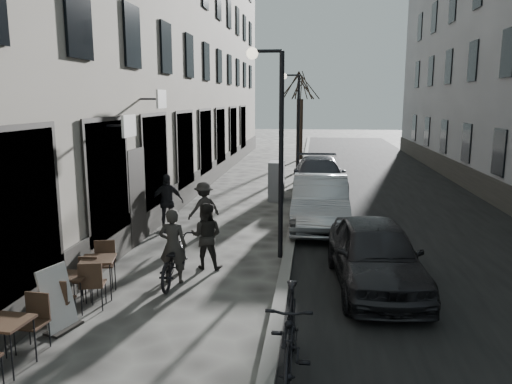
% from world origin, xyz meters
% --- Properties ---
extents(road, '(7.30, 60.00, 0.00)m').
position_xyz_m(road, '(3.85, 16.00, 0.00)').
color(road, black).
rests_on(road, ground).
extents(kerb, '(0.25, 60.00, 0.12)m').
position_xyz_m(kerb, '(0.20, 16.00, 0.06)').
color(kerb, slate).
rests_on(kerb, ground).
extents(building_left, '(4.00, 35.00, 16.00)m').
position_xyz_m(building_left, '(-6.00, 16.50, 8.00)').
color(building_left, gray).
rests_on(building_left, ground).
extents(streetlamp_near, '(0.90, 0.28, 5.09)m').
position_xyz_m(streetlamp_near, '(-0.17, 6.00, 3.16)').
color(streetlamp_near, black).
rests_on(streetlamp_near, ground).
extents(streetlamp_far, '(0.90, 0.28, 5.09)m').
position_xyz_m(streetlamp_far, '(-0.17, 18.00, 3.16)').
color(streetlamp_far, black).
rests_on(streetlamp_far, ground).
extents(tree_near, '(2.40, 2.40, 5.70)m').
position_xyz_m(tree_near, '(-0.10, 21.00, 4.66)').
color(tree_near, black).
rests_on(tree_near, ground).
extents(tree_far, '(2.40, 2.40, 5.70)m').
position_xyz_m(tree_far, '(-0.10, 27.00, 4.66)').
color(tree_far, black).
rests_on(tree_far, ground).
extents(bistro_set_a, '(0.66, 1.54, 0.89)m').
position_xyz_m(bistro_set_a, '(-3.57, 0.27, 0.46)').
color(bistro_set_a, black).
rests_on(bistro_set_a, ground).
extents(bistro_set_b, '(0.58, 1.40, 0.82)m').
position_xyz_m(bistro_set_b, '(-3.60, 2.37, 0.42)').
color(bistro_set_b, black).
rests_on(bistro_set_b, ground).
extents(bistro_set_c, '(0.79, 1.63, 0.93)m').
position_xyz_m(bistro_set_c, '(-3.43, 3.08, 0.48)').
color(bistro_set_c, black).
rests_on(bistro_set_c, ground).
extents(sign_board, '(0.54, 0.71, 1.11)m').
position_xyz_m(sign_board, '(-3.48, 1.58, 0.45)').
color(sign_board, black).
rests_on(sign_board, ground).
extents(utility_cabinet, '(0.58, 1.02, 1.52)m').
position_xyz_m(utility_cabinet, '(-0.65, 13.15, 0.76)').
color(utility_cabinet, slate).
rests_on(utility_cabinet, ground).
extents(bicycle, '(0.71, 1.91, 1.00)m').
position_xyz_m(bicycle, '(-2.17, 4.00, 0.50)').
color(bicycle, black).
rests_on(bicycle, ground).
extents(cyclist_rider, '(0.60, 0.41, 1.63)m').
position_xyz_m(cyclist_rider, '(-2.17, 4.00, 0.81)').
color(cyclist_rider, '#2A2824').
rests_on(cyclist_rider, ground).
extents(pedestrian_near, '(0.78, 0.62, 1.55)m').
position_xyz_m(pedestrian_near, '(-1.65, 5.00, 0.78)').
color(pedestrian_near, black).
rests_on(pedestrian_near, ground).
extents(pedestrian_mid, '(1.12, 1.09, 1.54)m').
position_xyz_m(pedestrian_mid, '(-2.36, 7.93, 0.77)').
color(pedestrian_mid, '#2B2825').
rests_on(pedestrian_mid, ground).
extents(pedestrian_far, '(1.08, 0.78, 1.70)m').
position_xyz_m(pedestrian_far, '(-3.60, 8.32, 0.85)').
color(pedestrian_far, black).
rests_on(pedestrian_far, ground).
extents(car_near, '(2.02, 4.35, 1.44)m').
position_xyz_m(car_near, '(2.10, 4.21, 0.72)').
color(car_near, black).
rests_on(car_near, ground).
extents(car_mid, '(1.66, 4.74, 1.56)m').
position_xyz_m(car_mid, '(1.00, 9.19, 0.78)').
color(car_mid, '#999CA2').
rests_on(car_mid, ground).
extents(car_far, '(2.33, 5.28, 1.51)m').
position_xyz_m(car_far, '(1.00, 14.66, 0.75)').
color(car_far, '#33343C').
rests_on(car_far, ground).
extents(moped, '(0.61, 2.17, 1.30)m').
position_xyz_m(moped, '(0.52, 0.51, 0.65)').
color(moped, black).
rests_on(moped, ground).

